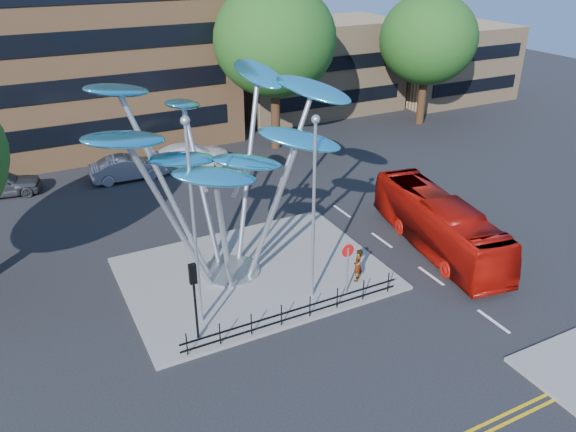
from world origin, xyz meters
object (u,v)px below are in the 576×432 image
street_lamp_left (192,208)px  street_lamp_right (314,195)px  pedestrian (358,265)px  parked_car_mid (128,168)px  tree_far (428,39)px  red_bus (438,224)px  tree_right (275,40)px  leaf_sculpture (220,137)px  parked_car_right (191,155)px  traffic_light_island (194,286)px  no_entry_sign_island (348,260)px

street_lamp_left → street_lamp_right: (5.00, -0.50, -0.26)m
pedestrian → parked_car_mid: pedestrian is taller
tree_far → street_lamp_left: bearing=-145.1°
street_lamp_right → red_bus: size_ratio=0.82×
tree_right → red_bus: tree_right is taller
tree_far → street_lamp_left: 32.37m
leaf_sculpture → parked_car_right: 16.01m
tree_right → parked_car_right: size_ratio=2.14×
tree_far → leaf_sculpture: (-24.07, -15.32, -0.23)m
traffic_light_island → pedestrian: (8.00, 0.64, -1.66)m
pedestrian → parked_car_mid: (-6.56, 17.65, -0.15)m
street_lamp_left → red_bus: street_lamp_left is taller
pedestrian → parked_car_mid: bearing=-111.8°
parked_car_mid → pedestrian: bearing=-158.7°
tree_far → no_entry_sign_island: (-20.00, -19.48, -5.29)m
tree_far → red_bus: size_ratio=1.07×
traffic_light_island → red_bus: bearing=6.6°
tree_far → red_bus: (-13.50, -17.95, -5.70)m
tree_right → traffic_light_island: (-13.00, -19.50, -5.42)m
no_entry_sign_island → red_bus: 6.69m
tree_far → parked_car_right: tree_far is taller
parked_car_mid → traffic_light_island: bearing=176.5°
tree_far → street_lamp_right: 28.76m
street_lamp_left → parked_car_right: bearing=72.9°
street_lamp_right → pedestrian: street_lamp_right is taller
street_lamp_right → tree_far: bearing=41.5°
parked_car_mid → parked_car_right: size_ratio=0.86×
red_bus → parked_car_right: bearing=123.3°
street_lamp_left → parked_car_right: 19.06m
tree_right → pedestrian: 20.76m
tree_far → street_lamp_right: bearing=-138.5°
red_bus → no_entry_sign_island: bearing=-157.2°
traffic_light_island → no_entry_sign_island: bearing=0.1°
no_entry_sign_island → leaf_sculpture: bearing=134.3°
parked_car_right → red_bus: bearing=-152.8°
parked_car_mid → red_bus: bearing=-143.3°
no_entry_sign_island → parked_car_mid: no_entry_sign_island is taller
street_lamp_left → pedestrian: street_lamp_left is taller
red_bus → parked_car_mid: (-12.06, 16.74, -0.60)m
tree_far → red_bus: tree_far is taller
tree_right → red_bus: size_ratio=1.20×
traffic_light_island → parked_car_mid: 18.44m
no_entry_sign_island → pedestrian: no_entry_sign_island is taller
traffic_light_island → parked_car_right: traffic_light_island is taller
leaf_sculpture → street_lamp_right: leaf_sculpture is taller
leaf_sculpture → red_bus: 12.19m
leaf_sculpture → no_entry_sign_island: 7.71m
tree_right → traffic_light_island: tree_right is taller
tree_far → parked_car_mid: bearing=-177.3°
tree_far → tree_right: bearing=-180.0°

